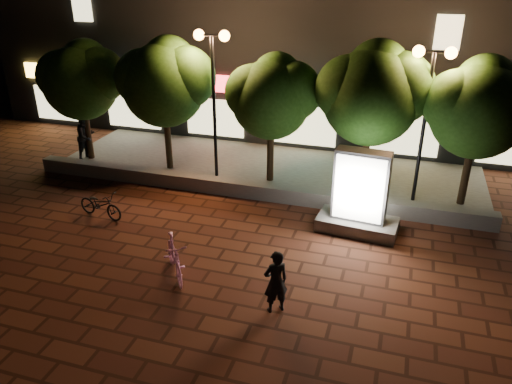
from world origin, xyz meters
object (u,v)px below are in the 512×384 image
at_px(tree_far_left, 82,78).
at_px(scooter_pink, 174,257).
at_px(tree_far_right, 481,105).
at_px(ad_kiosk, 360,199).
at_px(scooter_parked, 100,205).
at_px(street_lamp_left, 213,68).
at_px(street_lamp_right, 430,86).
at_px(tree_right, 374,91).
at_px(rider, 276,282).
at_px(tree_left, 165,80).
at_px(pedestrian, 86,136).
at_px(tree_mid, 273,94).

distance_m(tree_far_left, scooter_pink, 9.74).
xyz_separation_m(tree_far_right, ad_kiosk, (-3.11, -2.73, -2.35)).
relative_size(tree_far_left, scooter_parked, 2.83).
bearing_deg(street_lamp_left, scooter_parked, -119.97).
bearing_deg(street_lamp_right, scooter_parked, -156.77).
xyz_separation_m(tree_right, ad_kiosk, (0.09, -2.73, -2.55)).
xyz_separation_m(street_lamp_right, rider, (-2.90, -6.80, -3.11)).
bearing_deg(ad_kiosk, tree_left, 159.71).
bearing_deg(pedestrian, street_lamp_right, -83.54).
height_order(tree_mid, scooter_parked, tree_mid).
xyz_separation_m(tree_mid, scooter_pink, (-0.75, -6.46, -2.68)).
distance_m(tree_left, scooter_parked, 5.23).
height_order(tree_far_right, scooter_pink, tree_far_right).
bearing_deg(tree_far_right, ad_kiosk, -138.68).
relative_size(tree_far_left, rider, 2.94).
height_order(tree_far_left, tree_far_right, tree_far_right).
height_order(tree_mid, street_lamp_right, street_lamp_right).
bearing_deg(scooter_pink, ad_kiosk, 5.73).
bearing_deg(rider, street_lamp_left, -95.82).
bearing_deg(pedestrian, ad_kiosk, -96.22).
relative_size(tree_far_left, tree_mid, 1.03).
bearing_deg(scooter_parked, rider, -103.54).
bearing_deg(scooter_parked, pedestrian, 48.53).
bearing_deg(scooter_pink, tree_far_left, 99.97).
distance_m(tree_left, pedestrian, 4.38).
distance_m(tree_far_right, scooter_parked, 12.02).
bearing_deg(scooter_parked, tree_far_right, -58.48).
height_order(ad_kiosk, pedestrian, ad_kiosk).
distance_m(tree_mid, scooter_parked, 6.69).
relative_size(street_lamp_left, scooter_parked, 3.16).
height_order(scooter_pink, scooter_parked, scooter_pink).
distance_m(tree_left, tree_mid, 4.00).
xyz_separation_m(tree_far_right, rider, (-4.45, -7.06, -2.58)).
bearing_deg(tree_far_right, street_lamp_right, -170.39).
bearing_deg(tree_mid, scooter_parked, -135.65).
bearing_deg(pedestrian, street_lamp_left, -84.32).
distance_m(tree_far_left, street_lamp_right, 12.47).
relative_size(tree_right, scooter_parked, 3.09).
bearing_deg(street_lamp_right, street_lamp_left, 180.00).
xyz_separation_m(tree_left, street_lamp_right, (8.95, -0.26, 0.45)).
bearing_deg(street_lamp_right, tree_right, 170.90).
relative_size(street_lamp_right, scooter_parked, 3.04).
xyz_separation_m(tree_right, rider, (-1.26, -7.06, -2.78)).
bearing_deg(tree_far_right, street_lamp_left, -178.24).
distance_m(tree_right, street_lamp_right, 1.70).
xyz_separation_m(rider, scooter_parked, (-6.40, 2.80, -0.36)).
relative_size(tree_far_right, scooter_parked, 2.90).
bearing_deg(tree_far_right, tree_mid, -180.00).
bearing_deg(tree_far_left, tree_far_right, 0.00).
bearing_deg(scooter_pink, scooter_parked, 112.23).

